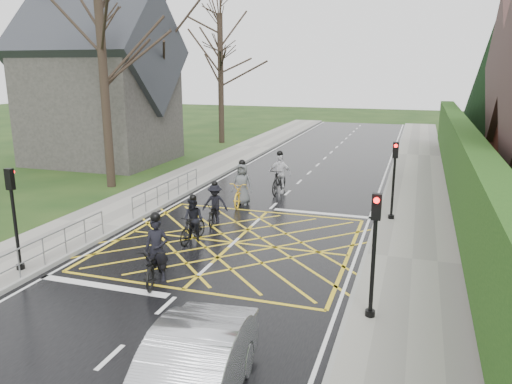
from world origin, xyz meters
The scene contains 22 objects.
ground centered at (0.00, 0.00, 0.00)m, with size 120.00×120.00×0.00m, color black.
road centered at (0.00, 0.00, 0.01)m, with size 9.00×80.00×0.01m, color black.
sidewalk_right centered at (6.00, 0.00, 0.07)m, with size 3.00×80.00×0.15m, color gray.
sidewalk_left centered at (-6.00, 0.00, 0.07)m, with size 3.00×80.00×0.15m, color gray.
stone_wall centered at (7.75, 6.00, 0.35)m, with size 0.50×38.00×0.70m, color slate.
hedge centered at (7.75, 6.00, 2.10)m, with size 0.90×38.00×2.80m, color #10350E.
conifer centered at (10.75, 26.00, 4.99)m, with size 4.60×4.60×10.00m.
church centered at (-13.54, 12.00, 4.93)m, with size 8.80×7.80×11.00m.
tree_near centered at (-9.00, 6.00, 7.91)m, with size 9.24×9.24×11.44m.
tree_mid centered at (-10.00, 14.00, 8.63)m, with size 10.08×10.08×12.48m.
tree_far centered at (-9.30, 22.00, 7.19)m, with size 8.40×8.40×10.40m.
railing_south centered at (-4.65, -3.50, 0.78)m, with size 0.05×5.04×1.03m.
railing_north centered at (-4.65, 4.00, 0.79)m, with size 0.05×6.04×1.03m.
traffic_light_ne centered at (5.10, 4.20, 1.66)m, with size 0.24×0.31×3.21m.
traffic_light_se centered at (5.10, -4.20, 1.66)m, with size 0.24×0.31×3.21m.
traffic_light_sw centered at (-5.10, -4.50, 1.66)m, with size 0.24×0.31×3.21m.
cyclist_rear centered at (-0.98, -3.70, 0.67)m, with size 1.32×2.24×2.06m.
cyclist_back centered at (-1.41, -0.30, 0.64)m, with size 0.81×1.74×1.71m.
cyclist_mid centered at (-1.53, 1.94, 0.62)m, with size 1.10×1.83×1.70m.
cyclist_front centered at (-0.40, 7.39, 0.77)m, with size 1.14×2.11×2.09m.
cyclist_lead centered at (-1.41, 4.78, 0.71)m, with size 0.96×2.16×2.05m.
car centered at (2.41, -8.65, 0.75)m, with size 1.59×4.55×1.50m, color #B0B1B7.
Camera 1 is at (5.88, -15.49, 6.02)m, focal length 35.00 mm.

